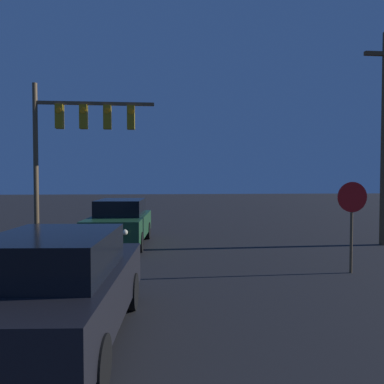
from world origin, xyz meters
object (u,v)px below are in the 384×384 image
at_px(traffic_signal_mast, 74,132).
at_px(stop_sign, 352,209).
at_px(car_near, 58,286).
at_px(car_far, 120,222).

height_order(traffic_signal_mast, stop_sign, traffic_signal_mast).
xyz_separation_m(car_near, car_far, (0.04, 8.20, 0.00)).
distance_m(car_near, traffic_signal_mast, 9.67).
bearing_deg(traffic_signal_mast, car_far, -22.17).
xyz_separation_m(traffic_signal_mast, stop_sign, (8.08, -5.34, -2.53)).
height_order(car_far, traffic_signal_mast, traffic_signal_mast).
bearing_deg(stop_sign, car_far, 143.83).
bearing_deg(stop_sign, traffic_signal_mast, 146.55).
relative_size(car_far, traffic_signal_mast, 0.77).
bearing_deg(car_far, stop_sign, 147.26).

